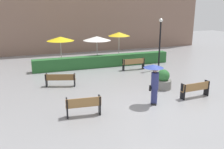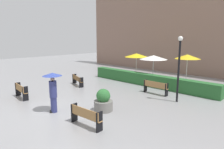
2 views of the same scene
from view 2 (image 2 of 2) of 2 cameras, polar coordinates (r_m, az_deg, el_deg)
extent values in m
plane|color=gray|center=(11.37, -16.17, -9.89)|extent=(60.00, 60.00, 0.00)
cube|color=#9E7242|center=(9.17, -7.17, -11.65)|extent=(1.76, 0.34, 0.04)
cube|color=#9E7242|center=(9.00, -7.87, -10.55)|extent=(1.75, 0.14, 0.41)
cube|color=black|center=(9.74, -10.51, -10.39)|extent=(0.08, 0.34, 0.86)
cube|color=black|center=(8.61, -3.55, -13.09)|extent=(0.08, 0.34, 0.86)
cube|color=#9E7242|center=(14.37, 12.15, -3.46)|extent=(1.80, 0.24, 0.04)
cube|color=#9E7242|center=(14.20, 11.89, -2.73)|extent=(1.80, 0.04, 0.39)
cube|color=black|center=(14.81, 9.36, -3.10)|extent=(0.06, 0.34, 0.88)
cube|color=black|center=(13.94, 15.03, -4.17)|extent=(0.06, 0.34, 0.88)
cube|color=brown|center=(16.80, -9.51, -1.57)|extent=(1.84, 0.80, 0.04)
cube|color=brown|center=(16.72, -9.99, -0.95)|extent=(1.78, 0.61, 0.36)
cube|color=black|center=(17.61, -10.46, -1.12)|extent=(0.16, 0.34, 0.80)
cube|color=black|center=(15.99, -8.59, -2.23)|extent=(0.16, 0.34, 0.80)
cube|color=#9E7242|center=(14.29, -23.89, -4.23)|extent=(1.61, 0.38, 0.04)
cube|color=#9E7242|center=(14.20, -24.50, -3.43)|extent=(1.60, 0.18, 0.41)
cube|color=black|center=(14.98, -24.78, -3.74)|extent=(0.09, 0.34, 0.91)
cube|color=black|center=(13.60, -23.06, -4.97)|extent=(0.09, 0.34, 0.91)
cylinder|color=navy|center=(11.13, -15.97, -8.14)|extent=(0.32, 0.32, 0.80)
cube|color=black|center=(11.25, -16.19, -9.89)|extent=(0.39, 0.41, 0.08)
cylinder|color=navy|center=(10.90, -16.18, -3.99)|extent=(0.38, 0.38, 0.86)
sphere|color=tan|center=(10.79, -16.33, -1.23)|extent=(0.21, 0.21, 0.21)
cube|color=black|center=(11.21, -16.18, -5.62)|extent=(0.23, 0.29, 0.22)
cylinder|color=black|center=(10.93, -16.26, -2.28)|extent=(0.02, 0.02, 0.90)
cone|color=navy|center=(10.84, -16.38, 0.04)|extent=(0.99, 0.99, 0.16)
cylinder|color=slate|center=(10.98, -2.43, -8.71)|extent=(1.00, 1.00, 0.54)
sphere|color=#2D6B33|center=(10.81, -2.45, -5.98)|extent=(0.75, 0.75, 0.75)
cylinder|color=black|center=(12.66, 18.10, 0.66)|extent=(0.12, 0.12, 3.67)
sphere|color=white|center=(12.50, 18.60, 9.52)|extent=(0.28, 0.28, 0.28)
cylinder|color=silver|center=(20.42, 6.79, 2.42)|extent=(0.06, 0.06, 2.12)
cone|color=yellow|center=(20.30, 6.85, 5.38)|extent=(2.30, 2.30, 0.35)
cylinder|color=silver|center=(17.70, 11.40, 1.19)|extent=(0.06, 0.06, 2.19)
cone|color=white|center=(17.56, 11.53, 4.73)|extent=(2.31, 2.31, 0.35)
cylinder|color=silver|center=(17.54, 20.12, 0.91)|extent=(0.06, 0.06, 2.34)
cone|color=yellow|center=(17.40, 20.36, 4.71)|extent=(1.98, 1.98, 0.35)
cube|color=#28602D|center=(16.74, 9.80, -1.46)|extent=(11.27, 0.70, 0.94)
cube|color=#846656|center=(23.13, 20.94, 11.97)|extent=(28.00, 1.20, 9.54)
camera|label=1|loc=(16.10, -65.48, 8.05)|focal=39.50mm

